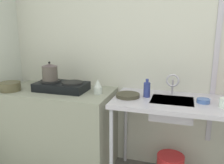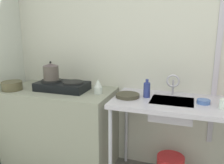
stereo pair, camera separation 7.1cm
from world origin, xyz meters
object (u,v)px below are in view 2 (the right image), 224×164
stove (62,86)px  frying_pan (128,95)px  small_bowl_on_drainboard (203,102)px  percolator (98,87)px  pot_beside_stove (12,86)px  faucet (173,82)px  pot_on_left_burner (51,72)px  sink_basin (171,109)px  bottle_by_sink (147,90)px

stove → frying_pan: size_ratio=2.37×
small_bowl_on_drainboard → percolator: bearing=-179.9°
frying_pan → small_bowl_on_drainboard: 0.69m
stove → frying_pan: 0.74m
pot_beside_stove → faucet: faucet is taller
faucet → small_bowl_on_drainboard: (0.28, -0.14, -0.13)m
frying_pan → faucet: bearing=22.1°
percolator → pot_on_left_burner: bearing=179.7°
small_bowl_on_drainboard → faucet: bearing=153.6°
pot_beside_stove → percolator: (0.94, 0.17, 0.03)m
pot_beside_stove → sink_basin: size_ratio=0.56×
faucet → bottle_by_sink: (-0.23, -0.11, -0.07)m
stove → pot_beside_stove: stove is taller
sink_basin → bottle_by_sink: bottle_by_sink is taller
stove → sink_basin: 1.16m
sink_basin → pot_beside_stove: bearing=-174.3°
stove → frying_pan: stove is taller
percolator → bottle_by_sink: size_ratio=0.83×
frying_pan → bottle_by_sink: bearing=18.0°
bottle_by_sink → faucet: bearing=24.9°
pot_on_left_burner → small_bowl_on_drainboard: 1.57m
percolator → sink_basin: 0.75m
pot_on_left_burner → faucet: size_ratio=0.91×
pot_beside_stove → pot_on_left_burner: bearing=23.4°
pot_beside_stove → sink_basin: pot_beside_stove is taller
frying_pan → pot_beside_stove: bearing=-173.6°
sink_basin → frying_pan: size_ratio=1.67×
stove → bottle_by_sink: bottle_by_sink is taller
small_bowl_on_drainboard → stove: bearing=180.0°
stove → faucet: 1.16m
stove → pot_on_left_burner: bearing=180.0°
sink_basin → stove: bearing=180.0°
percolator → bottle_by_sink: bottle_by_sink is taller
pot_on_left_burner → faucet: bearing=6.2°
faucet → pot_on_left_burner: bearing=-173.8°
pot_on_left_burner → sink_basin: pot_on_left_burner is taller
sink_basin → small_bowl_on_drainboard: bearing=-0.1°
stove → faucet: bearing=7.0°
pot_on_left_burner → frying_pan: size_ratio=0.88×
pot_on_left_burner → frying_pan: bearing=-1.7°
pot_on_left_burner → stove: bearing=0.0°
pot_beside_stove → percolator: 0.95m
stove → pot_beside_stove: (-0.52, -0.17, -0.00)m
frying_pan → small_bowl_on_drainboard: bearing=2.1°
percolator → small_bowl_on_drainboard: bearing=0.1°
pot_on_left_burner → sink_basin: size_ratio=0.52×
sink_basin → faucet: size_ratio=1.74×
sink_basin → small_bowl_on_drainboard: (0.27, -0.00, 0.10)m
stove → sink_basin: bearing=-0.0°
faucet → small_bowl_on_drainboard: faucet is taller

